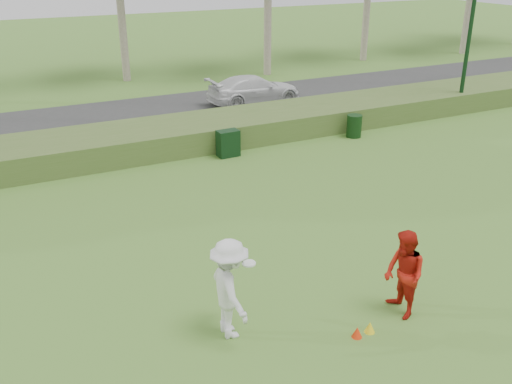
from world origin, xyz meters
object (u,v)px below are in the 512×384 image
trash_bin (354,126)px  car_right (254,89)px  player_white (230,289)px  cone_orange (357,332)px  cone_yellow (370,327)px  utility_cabinet (228,143)px  player_red (404,274)px

trash_bin → car_right: (-1.26, 6.43, 0.28)m
player_white → cone_orange: size_ratio=8.96×
trash_bin → player_white: bearing=-135.7°
cone_yellow → utility_cabinet: bearing=80.9°
cone_orange → car_right: car_right is taller
cone_yellow → trash_bin: trash_bin is taller
player_red → utility_cabinet: bearing=-175.8°
utility_cabinet → cone_yellow: bearing=-101.5°
cone_orange → cone_yellow: 0.32m
utility_cabinet → car_right: 7.56m
player_white → cone_orange: (2.14, -1.20, -0.91)m
player_white → cone_yellow: (2.46, -1.19, -0.90)m
player_white → cone_orange: bearing=-116.7°
player_white → car_right: player_white is taller
trash_bin → utility_cabinet: bearing=178.6°
player_white → trash_bin: (9.62, 9.39, -0.58)m
cone_orange → utility_cabinet: (2.04, 10.73, 0.37)m
player_white → car_right: size_ratio=0.45×
utility_cabinet → car_right: bearing=54.1°
player_white → trash_bin: player_white is taller
cone_yellow → trash_bin: bearing=55.9°
player_red → cone_orange: (-1.26, -0.24, -0.82)m
player_white → cone_yellow: size_ratio=8.75×
player_red → cone_yellow: player_red is taller
cone_orange → trash_bin: (7.48, 10.60, 0.33)m
cone_orange → car_right: 18.14m
cone_orange → trash_bin: bearing=54.8°
player_red → utility_cabinet: size_ratio=1.93×
utility_cabinet → player_white: bearing=-116.1°
trash_bin → player_red: bearing=-121.0°
cone_yellow → car_right: car_right is taller
player_red → trash_bin: 12.09m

